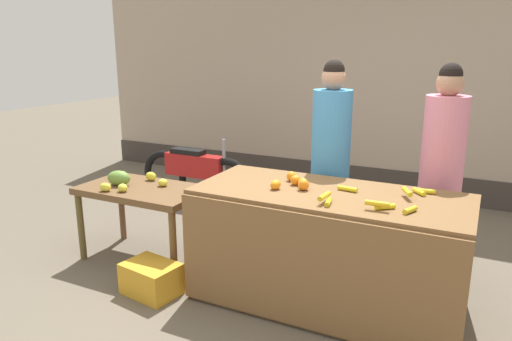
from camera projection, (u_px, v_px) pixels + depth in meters
name	position (u px, v px, depth m)	size (l,w,h in m)	color
ground_plane	(268.00, 288.00, 3.97)	(24.00, 24.00, 0.00)	#665B4C
market_wall_back	(369.00, 77.00, 6.29)	(8.51, 0.23, 3.17)	tan
fruit_stall_counter	(327.00, 249.00, 3.63)	(2.02, 0.89, 0.91)	brown
side_table_wooden	(143.00, 197.00, 4.36)	(1.15, 0.65, 0.71)	brown
banana_bunch_pile	(380.00, 198.00, 3.30)	(0.69, 0.66, 0.07)	gold
orange_pile	(292.00, 182.00, 3.65)	(0.28, 0.35, 0.09)	orange
mango_papaya_pile	(125.00, 179.00, 4.38)	(0.58, 0.55, 0.14)	yellow
vendor_woman_blue_shirt	(330.00, 165.00, 4.20)	(0.34, 0.34, 1.85)	#33333D
vendor_woman_pink_shirt	(440.00, 176.00, 3.88)	(0.34, 0.34, 1.84)	#33333D
parked_motorcycle	(195.00, 173.00, 5.99)	(1.60, 0.18, 0.88)	black
produce_crate	(151.00, 279.00, 3.85)	(0.44, 0.32, 0.26)	gold
produce_sack	(263.00, 220.00, 4.83)	(0.36, 0.30, 0.48)	maroon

